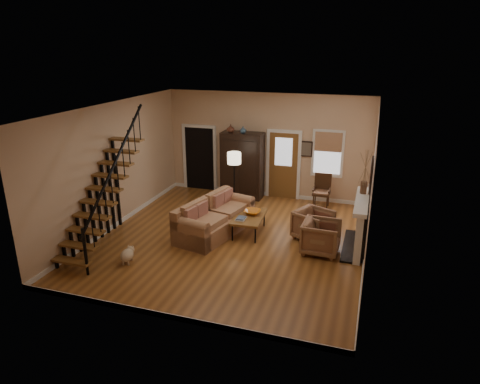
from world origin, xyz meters
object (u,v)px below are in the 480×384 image
(sofa, at_px, (215,217))
(coffee_table, at_px, (249,224))
(armchair_left, at_px, (321,237))
(armchair_right, at_px, (313,225))
(side_chair, at_px, (322,191))
(armoire, at_px, (242,165))
(floor_lamp, at_px, (234,181))

(sofa, height_order, coffee_table, sofa)
(armchair_left, height_order, armchair_right, armchair_left)
(side_chair, bearing_deg, armchair_right, -87.46)
(armchair_right, bearing_deg, armoire, 71.62)
(armoire, distance_m, sofa, 2.98)
(armoire, xyz_separation_m, floor_lamp, (0.10, -1.13, -0.18))
(sofa, height_order, side_chair, side_chair)
(sofa, relative_size, armchair_right, 2.82)
(coffee_table, xyz_separation_m, floor_lamp, (-0.90, 1.51, 0.63))
(armoire, height_order, side_chair, armoire)
(sofa, bearing_deg, floor_lamp, 105.83)
(coffee_table, bearing_deg, armoire, 110.91)
(armoire, distance_m, side_chair, 2.61)
(coffee_table, bearing_deg, armchair_right, 5.46)
(armchair_right, relative_size, floor_lamp, 0.49)
(coffee_table, relative_size, armchair_right, 1.50)
(armchair_right, distance_m, side_chair, 2.29)
(coffee_table, distance_m, armchair_right, 1.66)
(armoire, bearing_deg, armchair_right, -43.13)
(armoire, relative_size, coffee_table, 1.66)
(armoire, bearing_deg, coffee_table, -69.09)
(armchair_left, relative_size, side_chair, 0.85)
(armchair_left, relative_size, armchair_right, 1.03)
(sofa, bearing_deg, armoire, 106.96)
(armchair_right, height_order, side_chair, side_chair)
(floor_lamp, bearing_deg, armoire, 95.29)
(sofa, bearing_deg, armchair_left, 7.99)
(sofa, xyz_separation_m, floor_lamp, (-0.07, 1.79, 0.43))
(floor_lamp, bearing_deg, side_chair, 20.81)
(armoire, relative_size, armchair_right, 2.49)
(side_chair, bearing_deg, armchair_left, -82.55)
(floor_lamp, bearing_deg, armchair_right, -28.01)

